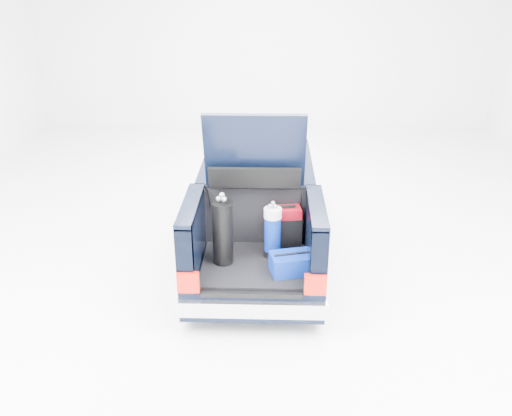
{
  "coord_description": "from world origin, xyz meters",
  "views": [
    {
      "loc": [
        0.22,
        -7.51,
        4.11
      ],
      "look_at": [
        0.0,
        -0.5,
        0.93
      ],
      "focal_mm": 38.0,
      "sensor_mm": 36.0,
      "label": 1
    }
  ],
  "objects_px": {
    "car": "(257,207)",
    "black_golf_bag": "(223,233)",
    "red_suitcase": "(286,229)",
    "blue_duffel": "(291,263)",
    "blue_golf_bag": "(273,232)"
  },
  "relations": [
    {
      "from": "car",
      "to": "black_golf_bag",
      "type": "distance_m",
      "value": 1.66
    },
    {
      "from": "car",
      "to": "red_suitcase",
      "type": "bearing_deg",
      "value": -71.02
    },
    {
      "from": "black_golf_bag",
      "to": "car",
      "type": "bearing_deg",
      "value": 55.2
    },
    {
      "from": "black_golf_bag",
      "to": "blue_duffel",
      "type": "relative_size",
      "value": 1.62
    },
    {
      "from": "car",
      "to": "blue_duffel",
      "type": "xyz_separation_m",
      "value": [
        0.48,
        -1.79,
        0.05
      ]
    },
    {
      "from": "car",
      "to": "red_suitcase",
      "type": "distance_m",
      "value": 1.28
    },
    {
      "from": "blue_golf_bag",
      "to": "blue_duffel",
      "type": "relative_size",
      "value": 1.33
    },
    {
      "from": "car",
      "to": "black_golf_bag",
      "type": "relative_size",
      "value": 4.96
    },
    {
      "from": "red_suitcase",
      "to": "black_golf_bag",
      "type": "bearing_deg",
      "value": -162.82
    },
    {
      "from": "red_suitcase",
      "to": "black_golf_bag",
      "type": "distance_m",
      "value": 0.89
    },
    {
      "from": "car",
      "to": "blue_duffel",
      "type": "distance_m",
      "value": 1.85
    },
    {
      "from": "red_suitcase",
      "to": "blue_golf_bag",
      "type": "height_order",
      "value": "blue_golf_bag"
    },
    {
      "from": "red_suitcase",
      "to": "black_golf_bag",
      "type": "xyz_separation_m",
      "value": [
        -0.8,
        -0.38,
        0.13
      ]
    },
    {
      "from": "red_suitcase",
      "to": "blue_duffel",
      "type": "distance_m",
      "value": 0.62
    },
    {
      "from": "blue_duffel",
      "to": "car",
      "type": "bearing_deg",
      "value": 91.27
    }
  ]
}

